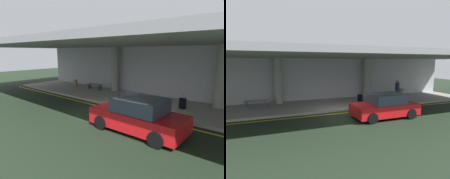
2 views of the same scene
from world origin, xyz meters
The scene contains 11 objects.
ground_plane centered at (0.00, 0.00, 0.00)m, with size 60.00×60.00×0.00m, color black.
sidewalk centered at (0.00, 3.10, 0.07)m, with size 26.00×4.20×0.15m, color gray.
lane_stripe_yellow centered at (0.00, 0.58, 0.00)m, with size 26.00×0.14×0.01m, color yellow.
support_column_far_left centered at (-4.00, 4.62, 1.97)m, with size 0.65×0.65×3.65m, color gray.
support_column_left_mid centered at (4.00, 4.62, 1.97)m, with size 0.65×0.65×3.65m, color gray.
ceiling_overhang centered at (0.00, 2.60, 3.95)m, with size 28.00×13.20×0.30m, color gray.
terminal_back_wall centered at (0.00, 5.35, 1.90)m, with size 26.00×0.30×3.80m, color #AEAEB7.
car_red centered at (2.10, -1.22, 0.71)m, with size 4.10×1.92×1.50m.
suitcase_upright_primary centered at (-8.25, 3.83, 0.46)m, with size 0.36×0.22×0.90m.
suitcase_upright_secondary centered at (2.46, 2.95, 0.46)m, with size 0.36×0.22×0.90m.
bench_metal centered at (-5.66, 3.86, 0.50)m, with size 1.60×0.50×0.48m.
Camera 1 is at (6.44, -8.06, 3.40)m, focal length 31.45 mm.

